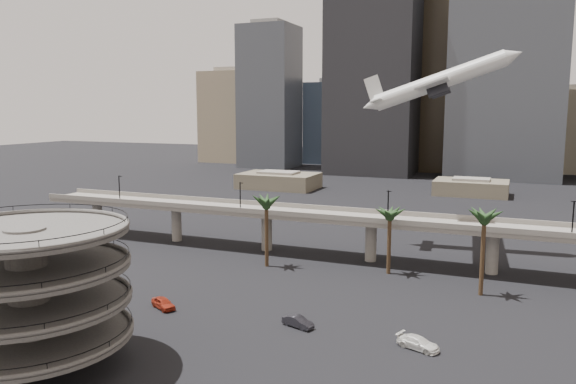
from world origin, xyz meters
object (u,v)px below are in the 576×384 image
at_px(car_a, 163,303).
at_px(car_b, 298,322).
at_px(parking_ramp, 28,285).
at_px(airborne_jet, 438,82).
at_px(overpass, 317,219).
at_px(car_c, 418,343).

distance_m(car_a, car_b, 20.92).
height_order(parking_ramp, car_b, parking_ramp).
distance_m(parking_ramp, airborne_jet, 85.21).
xyz_separation_m(overpass, car_a, (-10.76, -37.19, -6.52)).
distance_m(car_a, car_c, 37.03).
bearing_deg(car_b, overpass, 32.99).
relative_size(car_a, car_b, 1.06).
bearing_deg(car_c, car_a, 109.33).
height_order(airborne_jet, car_a, airborne_jet).
distance_m(airborne_jet, car_a, 69.77).
height_order(airborne_jet, car_b, airborne_jet).
relative_size(overpass, car_b, 28.70).
xyz_separation_m(parking_ramp, car_a, (2.24, 21.81, -9.02)).
bearing_deg(airborne_jet, car_b, -105.76).
bearing_deg(overpass, car_b, -74.37).
bearing_deg(car_c, parking_ramp, 138.35).
bearing_deg(parking_ramp, car_b, 44.56).
height_order(overpass, airborne_jet, airborne_jet).
bearing_deg(car_b, airborne_jet, 6.13).
xyz_separation_m(parking_ramp, car_b, (23.13, 22.78, -9.09)).
height_order(car_b, car_c, car_c).
bearing_deg(car_b, car_a, 110.03).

